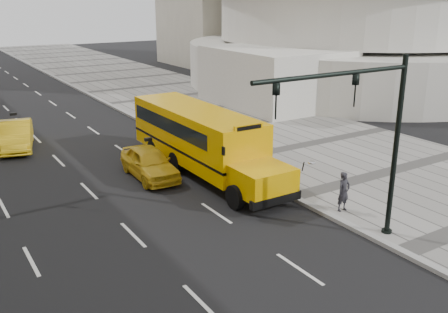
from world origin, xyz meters
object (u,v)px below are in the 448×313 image
pedestrian (344,192)px  traffic_signal (369,130)px  taxi_far (16,135)px  taxi_near (149,163)px  school_bus (199,135)px

pedestrian → traffic_signal: 4.12m
taxi_far → pedestrian: pedestrian is taller
taxi_near → pedestrian: (4.65, -7.87, 0.22)m
taxi_near → pedestrian: bearing=-57.2°
taxi_near → pedestrian: pedestrian is taller
pedestrian → traffic_signal: (-1.46, -2.22, 3.15)m
school_bus → pedestrian: (2.15, -7.55, -0.83)m
taxi_near → traffic_signal: size_ratio=0.66×
school_bus → taxi_far: (-6.86, 8.53, -1.00)m
pedestrian → taxi_near: bearing=118.8°
school_bus → pedestrian: 7.90m
taxi_far → traffic_signal: size_ratio=0.73×
school_bus → traffic_signal: traffic_signal is taller
taxi_far → pedestrian: bearing=-47.3°
school_bus → traffic_signal: bearing=-86.0°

